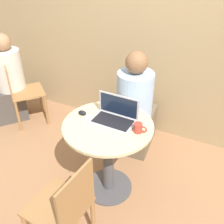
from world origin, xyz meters
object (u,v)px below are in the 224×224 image
Objects in this scene: laptop at (115,117)px; chair_empty at (65,210)px; cell_phone at (88,118)px; person_seated at (136,112)px.

chair_empty is at bearing -93.00° from laptop.
chair_empty reaches higher than cell_phone.
chair_empty is (0.19, -0.68, -0.32)m from cell_phone.
person_seated reaches higher than laptop.
person_seated reaches higher than cell_phone.
laptop reaches higher than chair_empty.
cell_phone is at bearing -106.49° from person_seated.
chair_empty is 0.72× the size of person_seated.
laptop is 0.31× the size of person_seated.
laptop is 0.69m from person_seated.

